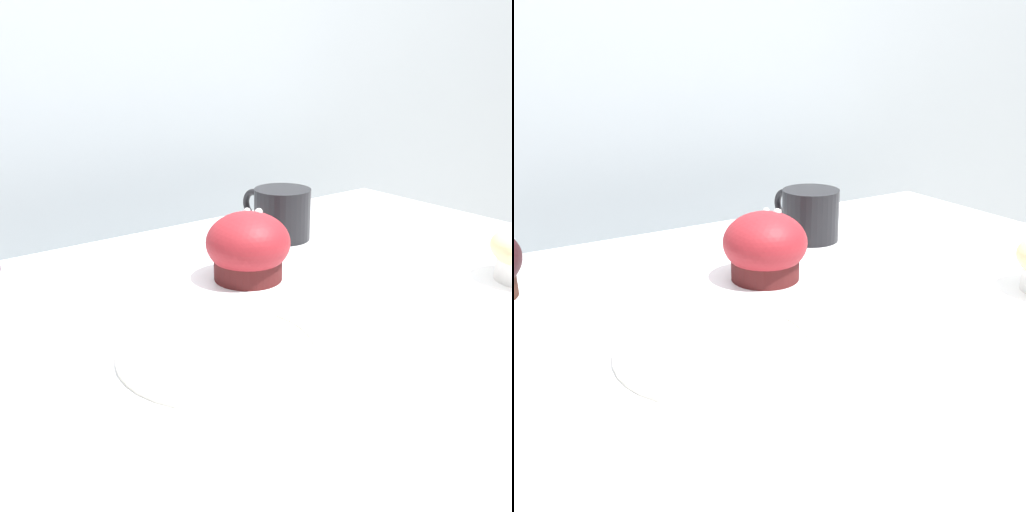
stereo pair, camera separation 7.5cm
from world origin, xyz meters
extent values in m
cube|color=#A8B2B7|center=(0.00, 0.60, 0.90)|extent=(3.20, 0.10, 1.80)
cylinder|color=#471716|center=(-0.03, 0.04, 0.98)|extent=(0.09, 0.09, 0.05)
ellipsoid|color=maroon|center=(-0.03, 0.04, 1.00)|extent=(0.11, 0.11, 0.08)
sphere|color=white|center=(0.00, 0.06, 1.04)|extent=(0.01, 0.01, 0.01)
sphere|color=white|center=(-0.01, 0.06, 1.04)|extent=(0.01, 0.01, 0.01)
sphere|color=white|center=(-0.01, 0.04, 1.04)|extent=(0.01, 0.01, 0.01)
cylinder|color=black|center=(0.12, 0.15, 0.99)|extent=(0.09, 0.09, 0.08)
torus|color=black|center=(0.12, 0.22, 1.00)|extent=(0.02, 0.05, 0.05)
cylinder|color=black|center=(0.12, 0.15, 1.03)|extent=(0.08, 0.08, 0.01)
cylinder|color=beige|center=(-0.18, -0.11, 0.96)|extent=(0.21, 0.21, 0.01)
torus|color=beige|center=(-0.18, -0.11, 0.96)|extent=(0.21, 0.21, 0.01)
camera|label=1|loc=(-0.47, -0.55, 1.25)|focal=42.00mm
camera|label=2|loc=(-0.41, -0.60, 1.25)|focal=42.00mm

